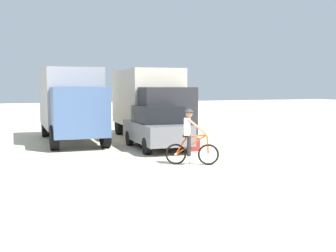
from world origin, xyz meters
TOP-DOWN VIEW (x-y plane):
  - ground_plane at (0.00, 0.00)m, footprint 120.00×120.00m
  - box_truck_grey_hauler at (-2.43, 9.12)m, footprint 2.72×6.87m
  - box_truck_cream_rv at (1.24, 8.58)m, footprint 2.94×6.93m
  - sedan_parked at (0.27, 5.21)m, footprint 2.05×4.31m
  - cyclist_orange_shirt at (-0.04, 1.50)m, footprint 1.55×0.90m
  - supply_crate at (1.25, 4.43)m, footprint 0.81×0.94m

SIDE VIEW (x-z plane):
  - ground_plane at x=0.00m, z-range 0.00..0.00m
  - supply_crate at x=1.25m, z-range 0.00..0.51m
  - cyclist_orange_shirt at x=-0.04m, z-range -0.06..1.76m
  - sedan_parked at x=0.27m, z-range 0.00..1.76m
  - box_truck_grey_hauler at x=-2.43m, z-range 0.20..3.55m
  - box_truck_cream_rv at x=1.24m, z-range 0.20..3.55m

